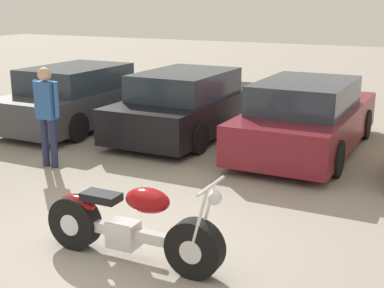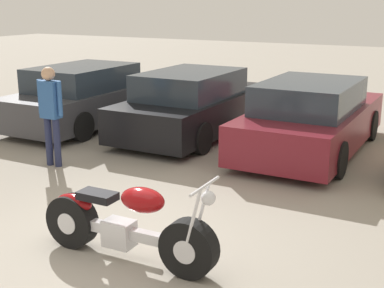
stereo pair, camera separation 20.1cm
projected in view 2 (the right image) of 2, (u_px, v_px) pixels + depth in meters
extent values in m
plane|color=gray|center=(109.00, 249.00, 6.24)|extent=(60.00, 60.00, 0.00)
cylinder|color=black|center=(189.00, 248.00, 5.56)|extent=(0.64, 0.21, 0.63)
cylinder|color=silver|center=(189.00, 248.00, 5.56)|extent=(0.26, 0.22, 0.25)
cylinder|color=black|center=(72.00, 221.00, 6.26)|extent=(0.64, 0.21, 0.63)
cylinder|color=silver|center=(72.00, 221.00, 6.26)|extent=(0.26, 0.22, 0.25)
cube|color=silver|center=(127.00, 232.00, 5.90)|extent=(1.19, 0.12, 0.12)
cube|color=silver|center=(119.00, 233.00, 5.96)|extent=(0.34, 0.24, 0.30)
ellipsoid|color=maroon|center=(143.00, 200.00, 5.70)|extent=(0.52, 0.32, 0.27)
cube|color=black|center=(97.00, 196.00, 5.98)|extent=(0.44, 0.24, 0.09)
ellipsoid|color=maroon|center=(74.00, 202.00, 6.17)|extent=(0.48, 0.20, 0.20)
cylinder|color=silver|center=(193.00, 221.00, 5.35)|extent=(0.22, 0.04, 0.73)
cylinder|color=silver|center=(201.00, 215.00, 5.50)|extent=(0.22, 0.04, 0.73)
cylinder|color=silver|center=(205.00, 186.00, 5.29)|extent=(0.04, 0.62, 0.03)
sphere|color=silver|center=(208.00, 198.00, 5.30)|extent=(0.15, 0.15, 0.15)
cylinder|color=silver|center=(111.00, 233.00, 6.20)|extent=(1.19, 0.09, 0.08)
cube|color=#3D3D42|center=(91.00, 102.00, 12.44)|extent=(1.81, 4.49, 0.70)
cube|color=#28333D|center=(82.00, 78.00, 12.06)|extent=(1.59, 2.33, 0.53)
cylinder|color=black|center=(100.00, 98.00, 14.06)|extent=(0.20, 0.62, 0.62)
cylinder|color=black|center=(154.00, 104.00, 13.29)|extent=(0.20, 0.62, 0.62)
cylinder|color=black|center=(21.00, 118.00, 11.70)|extent=(0.20, 0.62, 0.62)
cylinder|color=black|center=(81.00, 126.00, 10.93)|extent=(0.20, 0.62, 0.62)
cube|color=black|center=(196.00, 111.00, 11.53)|extent=(1.81, 4.49, 0.70)
cube|color=#28333D|center=(190.00, 84.00, 11.14)|extent=(1.59, 2.33, 0.53)
cylinder|color=black|center=(192.00, 105.00, 13.15)|extent=(0.20, 0.62, 0.62)
cylinder|color=black|center=(256.00, 112.00, 12.38)|extent=(0.20, 0.62, 0.62)
cylinder|color=black|center=(127.00, 128.00, 10.79)|extent=(0.20, 0.62, 0.62)
cylinder|color=black|center=(201.00, 138.00, 10.01)|extent=(0.20, 0.62, 0.62)
cube|color=maroon|center=(312.00, 125.00, 10.19)|extent=(1.81, 4.49, 0.70)
cube|color=#28333D|center=(310.00, 96.00, 9.80)|extent=(1.59, 2.33, 0.53)
cylinder|color=black|center=(292.00, 117.00, 11.81)|extent=(0.20, 0.62, 0.62)
cylinder|color=black|center=(371.00, 125.00, 11.04)|extent=(0.20, 0.62, 0.62)
cylinder|color=black|center=(242.00, 146.00, 9.45)|extent=(0.20, 0.62, 0.62)
cylinder|color=black|center=(338.00, 160.00, 8.67)|extent=(0.20, 0.62, 0.62)
cylinder|color=#232847|center=(49.00, 141.00, 9.32)|extent=(0.12, 0.12, 0.86)
cylinder|color=#232847|center=(57.00, 143.00, 9.23)|extent=(0.12, 0.12, 0.86)
cube|color=#2D5999|center=(50.00, 99.00, 9.08)|extent=(0.34, 0.20, 0.64)
cylinder|color=#2D5999|center=(40.00, 97.00, 9.17)|extent=(0.08, 0.08, 0.59)
cylinder|color=#2D5999|center=(60.00, 99.00, 8.97)|extent=(0.08, 0.08, 0.59)
sphere|color=tan|center=(48.00, 74.00, 8.97)|extent=(0.23, 0.23, 0.23)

